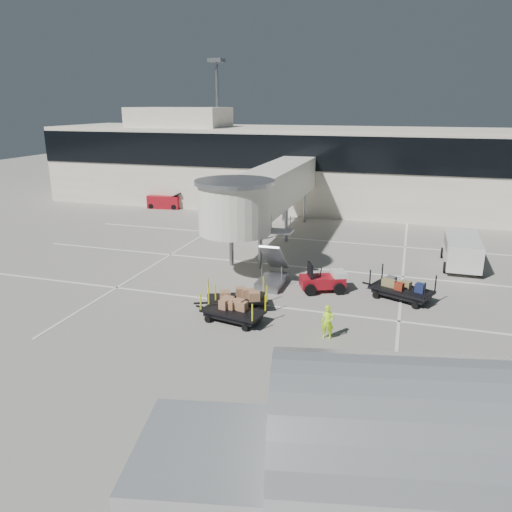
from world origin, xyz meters
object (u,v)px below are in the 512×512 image
Objects in this scene: baggage_tug at (324,281)px; belt_loader at (165,202)px; box_cart_far at (232,311)px; minivan at (462,249)px; box_cart_near at (234,299)px; ground_worker at (328,322)px; suitcase_cart at (401,290)px.

belt_loader reaches higher than baggage_tug.
box_cart_far is 29.33m from belt_loader.
belt_loader is at bearing 157.12° from minivan.
box_cart_far is (0.42, -1.49, -0.01)m from box_cart_near.
box_cart_far is at bearing 170.64° from ground_worker.
box_cart_far is 17.26m from minivan.
suitcase_cart reaches higher than box_cart_near.
box_cart_near is 2.34× the size of ground_worker.
baggage_tug reaches higher than box_cart_far.
box_cart_near reaches higher than box_cart_far.
box_cart_far is (-7.86, -5.49, -0.00)m from suitcase_cart.
box_cart_near is 27.86m from belt_loader.
minivan is (11.90, 11.38, 0.62)m from box_cart_near.
belt_loader is (-24.08, 18.95, 0.11)m from suitcase_cart.
box_cart_near is 0.74× the size of minivan.
box_cart_far is 2.33× the size of ground_worker.
suitcase_cart reaches higher than box_cart_far.
box_cart_far is at bearing -121.70° from suitcase_cart.
belt_loader is (-21.01, 24.92, -0.15)m from ground_worker.
ground_worker reaches higher than suitcase_cart.
belt_loader is (-27.69, 11.56, -0.51)m from minivan.
minivan reaches higher than belt_loader.
minivan reaches higher than box_cart_near.
baggage_tug is at bearing 97.83° from ground_worker.
ground_worker is at bearing -116.81° from minivan.
belt_loader reaches higher than box_cart_near.
minivan is at bearing -28.24° from belt_loader.
belt_loader reaches higher than suitcase_cart.
suitcase_cart is 1.05× the size of box_cart_near.
box_cart_near is at bearing -61.03° from belt_loader.
ground_worker is at bearing -55.44° from belt_loader.
baggage_tug is at bearing -137.39° from minivan.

